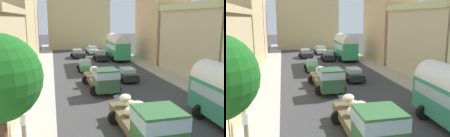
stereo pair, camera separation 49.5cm
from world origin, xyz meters
The scene contains 17 objects.
ground_plane centered at (0.00, 27.00, 0.00)m, with size 154.00×154.00×0.00m, color #39383A.
sidewalk_left centered at (-7.25, 27.00, 0.07)m, with size 2.50×70.00×0.14m, color #ADA39B.
sidewalk_right centered at (7.25, 27.00, 0.07)m, with size 2.50×70.00×0.14m, color #A2A089.
building_left_2 centered at (-10.86, 30.60, 6.76)m, with size 5.19×14.67×13.49m.
building_left_3 centered at (-11.19, 43.35, 5.85)m, with size 5.92×9.07×11.65m.
building_right_2 centered at (11.12, 21.87, 4.28)m, with size 5.77×12.79×8.49m.
building_right_3 centered at (10.99, 34.13, 6.34)m, with size 5.48×9.74×12.60m.
distant_church centered at (0.00, 54.11, 7.38)m, with size 13.44×6.96×21.86m.
parked_bus_1 centered at (4.45, 36.18, 2.33)m, with size 3.38×8.25×4.20m.
cargo_truck_0 centered at (-1.21, 7.99, 1.32)m, with size 3.11×6.98×2.51m.
cargo_truck_1 centered at (-1.61, 18.56, 1.26)m, with size 3.10×6.94×2.38m.
car_0 centered at (-1.94, 28.25, 0.74)m, with size 2.18×3.64×1.47m.
car_1 centered at (-1.79, 39.56, 0.75)m, with size 2.41×3.97×1.50m.
car_2 centered at (1.84, 21.82, 0.74)m, with size 2.16×3.62×1.44m.
car_3 centered at (1.54, 35.79, 0.82)m, with size 2.41×4.18×1.64m.
car_4 centered at (1.49, 43.74, 0.76)m, with size 2.36×4.14×1.50m.
pedestrian_1 centered at (-7.81, 9.95, 1.06)m, with size 0.53×0.53×1.86m.
Camera 1 is at (-6.05, -3.84, 6.81)m, focal length 40.06 mm.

